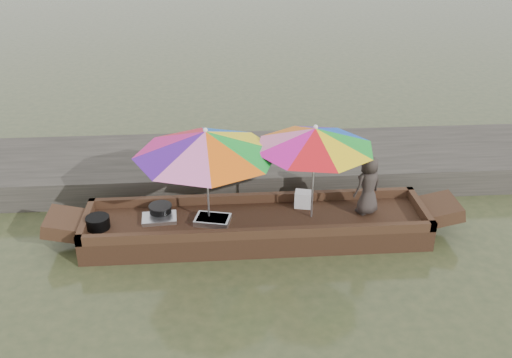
{
  "coord_description": "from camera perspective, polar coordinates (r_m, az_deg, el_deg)",
  "views": [
    {
      "loc": [
        -0.59,
        -7.69,
        4.94
      ],
      "look_at": [
        0.0,
        0.1,
        1.0
      ],
      "focal_mm": 40.0,
      "sensor_mm": 36.0,
      "label": 1
    }
  ],
  "objects": [
    {
      "name": "tray_crayfish",
      "position": [
        8.88,
        -4.35,
        -4.11
      ],
      "size": [
        0.61,
        0.49,
        0.09
      ],
      "primitive_type": "cube",
      "rotation": [
        0.0,
        0.0,
        -0.24
      ],
      "color": "silver",
      "rests_on": "boat_hull"
    },
    {
      "name": "cooking_pot",
      "position": [
        9.02,
        -15.53,
        -4.21
      ],
      "size": [
        0.36,
        0.36,
        0.19
      ],
      "primitive_type": "cylinder",
      "color": "black",
      "rests_on": "boat_hull"
    },
    {
      "name": "umbrella_stern",
      "position": [
        8.7,
        5.76,
        0.63
      ],
      "size": [
        2.14,
        2.14,
        1.55
      ],
      "primitive_type": null,
      "rotation": [
        0.0,
        0.0,
        0.2
      ],
      "color": "blue",
      "rests_on": "boat_hull"
    },
    {
      "name": "vendor",
      "position": [
        9.09,
        11.16,
        -0.6
      ],
      "size": [
        0.57,
        0.5,
        0.98
      ],
      "primitive_type": "imported",
      "rotation": [
        0.0,
        0.0,
        3.61
      ],
      "color": "#322B27",
      "rests_on": "boat_hull"
    },
    {
      "name": "tray_scallop",
      "position": [
        9.06,
        -9.64,
        -3.89
      ],
      "size": [
        0.56,
        0.41,
        0.06
      ],
      "primitive_type": "cube",
      "rotation": [
        0.0,
        0.0,
        0.07
      ],
      "color": "silver",
      "rests_on": "boat_hull"
    },
    {
      "name": "boat_hull",
      "position": [
        9.06,
        0.05,
        -4.95
      ],
      "size": [
        5.36,
        1.2,
        0.35
      ],
      "primitive_type": "cube",
      "color": "black",
      "rests_on": "water"
    },
    {
      "name": "dock",
      "position": [
        10.96,
        -0.83,
        1.43
      ],
      "size": [
        22.0,
        2.2,
        0.5
      ],
      "primitive_type": "cube",
      "color": "#2D2B26",
      "rests_on": "ground"
    },
    {
      "name": "charcoal_grill",
      "position": [
        9.16,
        -9.53,
        -3.14
      ],
      "size": [
        0.35,
        0.35,
        0.16
      ],
      "primitive_type": "cylinder",
      "color": "black",
      "rests_on": "boat_hull"
    },
    {
      "name": "supply_bag",
      "position": [
        9.29,
        4.78,
        -2.02
      ],
      "size": [
        0.32,
        0.28,
        0.26
      ],
      "primitive_type": "cube",
      "rotation": [
        0.0,
        0.0,
        -0.23
      ],
      "color": "white",
      "rests_on": "boat_hull"
    },
    {
      "name": "water",
      "position": [
        9.16,
        0.05,
        -5.88
      ],
      "size": [
        80.0,
        80.0,
        0.0
      ],
      "primitive_type": "plane",
      "color": "#363F24",
      "rests_on": "ground"
    },
    {
      "name": "umbrella_bow",
      "position": [
        8.58,
        -4.89,
        0.28
      ],
      "size": [
        2.31,
        2.31,
        1.55
      ],
      "primitive_type": null,
      "rotation": [
        0.0,
        0.0,
        0.06
      ],
      "color": "yellow",
      "rests_on": "boat_hull"
    }
  ]
}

